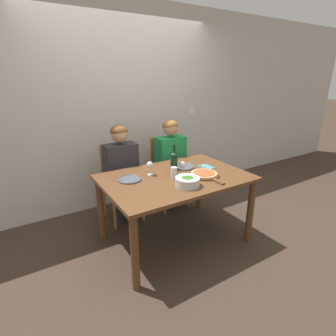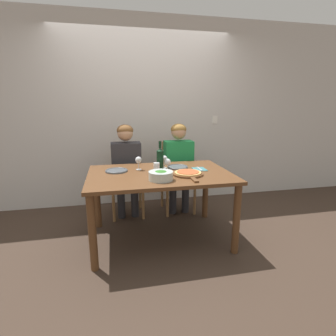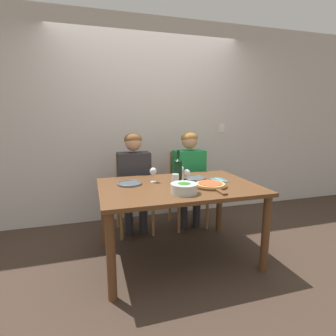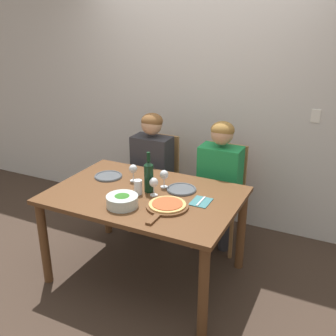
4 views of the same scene
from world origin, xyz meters
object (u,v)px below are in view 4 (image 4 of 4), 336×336
object	(u,v)px
dinner_plate_right	(181,189)
person_man	(219,174)
chair_right	(222,192)
pizza_on_board	(167,206)
chair_left	(157,179)
broccoli_bowl	(122,201)
person_woman	(151,162)
wine_bottle	(149,176)
fork_on_napkin	(201,202)
water_tumbler	(138,187)
wine_glass_left	(133,170)
wine_glass_centre	(154,183)
wine_glass_right	(164,175)
dinner_plate_left	(108,176)

from	to	relation	value
dinner_plate_right	person_man	bearing A→B (deg)	74.05
chair_right	pizza_on_board	xyz separation A→B (m)	(-0.12, -0.97, 0.27)
chair_left	broccoli_bowl	distance (m)	1.16
person_woman	wine_bottle	xyz separation A→B (m)	(0.33, -0.65, 0.16)
fork_on_napkin	broccoli_bowl	bearing A→B (deg)	-147.48
broccoli_bowl	fork_on_napkin	world-z (taller)	broccoli_bowl
chair_left	fork_on_napkin	distance (m)	1.12
pizza_on_board	water_tumbler	world-z (taller)	water_tumbler
chair_right	wine_glass_left	world-z (taller)	chair_right
broccoli_bowl	wine_glass_centre	bearing A→B (deg)	65.16
chair_left	person_woman	bearing A→B (deg)	-90.00
chair_right	person_man	bearing A→B (deg)	-90.00
wine_glass_right	wine_glass_centre	size ratio (longest dim) A/B	1.00
dinner_plate_left	chair_right	bearing A→B (deg)	38.16
wine_glass_centre	fork_on_napkin	distance (m)	0.40
person_man	wine_glass_centre	xyz separation A→B (m)	(-0.30, -0.71, 0.13)
chair_right	wine_glass_centre	bearing A→B (deg)	-110.35
wine_glass_right	chair_right	bearing A→B (deg)	64.65
broccoli_bowl	pizza_on_board	world-z (taller)	broccoli_bowl
broccoli_bowl	dinner_plate_right	distance (m)	0.54
broccoli_bowl	wine_glass_centre	xyz separation A→B (m)	(0.12, 0.27, 0.06)
person_man	wine_glass_centre	bearing A→B (deg)	-113.33
chair_left	person_man	world-z (taller)	person_man
person_woman	water_tumbler	distance (m)	0.79
pizza_on_board	wine_glass_right	distance (m)	0.39
broccoli_bowl	dinner_plate_right	world-z (taller)	broccoli_bowl
person_man	wine_bottle	xyz separation A→B (m)	(-0.38, -0.65, 0.16)
chair_left	dinner_plate_left	world-z (taller)	chair_left
chair_left	dinner_plate_right	world-z (taller)	chair_left
dinner_plate_left	pizza_on_board	distance (m)	0.79
wine_glass_left	fork_on_napkin	xyz separation A→B (m)	(0.67, -0.13, -0.10)
chair_left	person_woman	xyz separation A→B (m)	(-0.00, -0.12, 0.23)
chair_right	wine_glass_right	world-z (taller)	chair_right
pizza_on_board	fork_on_napkin	world-z (taller)	pizza_on_board
chair_right	wine_glass_right	xyz separation A→B (m)	(-0.30, -0.64, 0.35)
person_man	wine_glass_left	bearing A→B (deg)	-138.68
chair_right	pizza_on_board	size ratio (longest dim) A/B	2.12
wine_bottle	broccoli_bowl	bearing A→B (deg)	-99.27
person_woman	wine_glass_right	xyz separation A→B (m)	(0.40, -0.53, 0.13)
dinner_plate_left	wine_glass_left	bearing A→B (deg)	4.97
chair_right	dinner_plate_left	distance (m)	1.10
chair_left	chair_right	bearing A→B (deg)	0.00
chair_left	fork_on_napkin	size ratio (longest dim) A/B	5.40
dinner_plate_left	dinner_plate_right	bearing A→B (deg)	2.34
wine_bottle	dinner_plate_right	world-z (taller)	wine_bottle
broccoli_bowl	dinner_plate_left	distance (m)	0.60
dinner_plate_right	wine_glass_centre	bearing A→B (deg)	-129.89
chair_right	person_woman	size ratio (longest dim) A/B	0.79
wine_glass_centre	dinner_plate_left	bearing A→B (deg)	163.63
person_man	pizza_on_board	size ratio (longest dim) A/B	2.69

